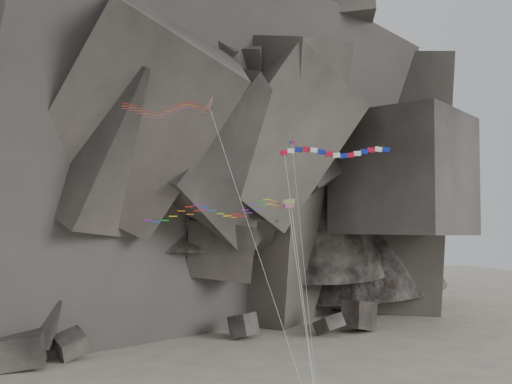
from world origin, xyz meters
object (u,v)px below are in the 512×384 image
object	(u,v)px
delta_kite	(163,109)
pennant_kite	(299,221)
banner_kite	(335,153)
parafoil_kite	(215,210)

from	to	relation	value
delta_kite	pennant_kite	world-z (taller)	delta_kite
banner_kite	parafoil_kite	world-z (taller)	banner_kite
parafoil_kite	pennant_kite	xyz separation A→B (m)	(8.32, 1.13, -0.99)
delta_kite	banner_kite	bearing A→B (deg)	-17.90
delta_kite	banner_kite	world-z (taller)	delta_kite
banner_kite	parafoil_kite	distance (m)	14.94
banner_kite	parafoil_kite	bearing A→B (deg)	-143.77
banner_kite	pennant_kite	world-z (taller)	pennant_kite
pennant_kite	parafoil_kite	bearing A→B (deg)	-157.50
parafoil_kite	banner_kite	bearing A→B (deg)	-1.26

